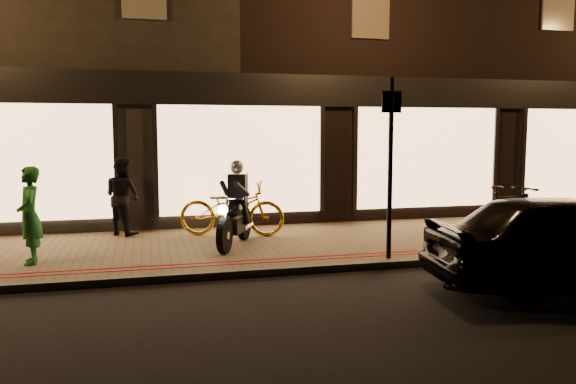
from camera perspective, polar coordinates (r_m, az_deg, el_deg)
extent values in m
plane|color=black|center=(8.85, -0.38, -8.49)|extent=(90.00, 90.00, 0.00)
cube|color=brown|center=(10.74, -2.94, -5.55)|extent=(50.00, 4.00, 0.12)
cube|color=#59544C|center=(8.88, -0.46, -8.04)|extent=(50.00, 0.14, 0.12)
cube|color=#9C0E0E|center=(9.24, -1.05, -7.07)|extent=(50.00, 0.06, 0.01)
cube|color=#9C0E0E|center=(9.43, -1.33, -6.80)|extent=(50.00, 0.06, 0.01)
cube|color=black|center=(19.19, 10.91, 12.10)|extent=(12.00, 10.00, 8.50)
cube|color=black|center=(12.46, -4.80, 10.35)|extent=(48.00, 0.12, 0.70)
cube|color=#F8B67C|center=(12.51, -25.54, 2.69)|extent=(3.60, 0.06, 2.38)
cube|color=#F8B67C|center=(12.44, -4.73, 3.26)|extent=(3.60, 0.06, 2.38)
cube|color=#F8B67C|center=(13.90, 13.92, 3.41)|extent=(3.60, 0.06, 2.38)
cube|color=#3F331E|center=(13.54, 8.40, 17.88)|extent=(0.90, 0.06, 1.30)
cube|color=#3F331E|center=(16.16, 25.79, 16.86)|extent=(0.90, 0.06, 1.30)
cylinder|color=black|center=(9.86, -6.45, -4.39)|extent=(0.38, 0.63, 0.64)
cylinder|color=black|center=(11.09, -4.47, -3.18)|extent=(0.38, 0.63, 0.64)
cylinder|color=silver|center=(9.86, -6.45, -4.39)|extent=(0.19, 0.19, 0.14)
cylinder|color=silver|center=(11.09, -4.47, -3.18)|extent=(0.19, 0.19, 0.14)
cube|color=black|center=(10.50, -5.33, -3.28)|extent=(0.53, 0.74, 0.30)
ellipsoid|color=black|center=(10.33, -5.55, -1.75)|extent=(0.51, 0.59, 0.29)
cube|color=black|center=(10.74, -4.91, -1.44)|extent=(0.43, 0.59, 0.09)
cylinder|color=silver|center=(9.90, -6.24, -0.65)|extent=(0.56, 0.28, 0.03)
cylinder|color=silver|center=(9.85, -6.39, -2.62)|extent=(0.18, 0.32, 0.71)
sphere|color=white|center=(9.70, -6.64, -1.81)|extent=(0.23, 0.23, 0.17)
cylinder|color=silver|center=(10.92, -4.07, -3.54)|extent=(0.29, 0.53, 0.07)
cube|color=black|center=(10.58, -5.11, 0.35)|extent=(0.40, 0.34, 0.55)
sphere|color=#ADB0B4|center=(10.49, -5.23, 2.54)|extent=(0.35, 0.35, 0.26)
cylinder|color=black|center=(10.31, -6.45, 0.35)|extent=(0.26, 0.60, 0.34)
cylinder|color=black|center=(10.23, -4.74, 0.32)|extent=(0.40, 0.55, 0.34)
cylinder|color=black|center=(10.63, -5.88, -2.07)|extent=(0.15, 0.28, 0.46)
cylinder|color=black|center=(10.56, -4.42, -2.12)|extent=(0.27, 0.28, 0.46)
cylinder|color=black|center=(9.43, 10.34, 2.30)|extent=(0.09, 0.09, 3.00)
cube|color=black|center=(9.42, 10.48, 8.99)|extent=(0.35, 0.05, 0.35)
imported|color=gold|center=(11.46, -5.73, -1.67)|extent=(2.26, 1.38, 1.12)
imported|color=black|center=(10.75, 21.47, -2.44)|extent=(2.04, 1.02, 1.18)
imported|color=#1D6D2B|center=(9.88, -24.77, -2.17)|extent=(0.47, 0.63, 1.57)
imported|color=black|center=(11.97, -16.49, -0.42)|extent=(0.98, 0.97, 1.59)
imported|color=black|center=(8.93, 26.97, -4.44)|extent=(4.28, 2.14, 1.40)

